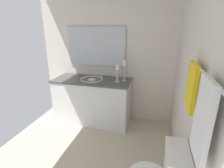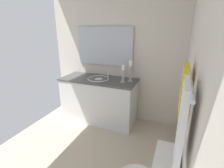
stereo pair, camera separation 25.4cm
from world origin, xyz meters
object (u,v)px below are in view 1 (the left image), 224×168
(vanity_cabinet, at_px, (93,101))
(candle_holder_tall, at_px, (124,70))
(towel_bar, at_px, (204,73))
(towel_center, at_px, (202,121))
(towel_near_vanity, at_px, (191,87))
(candle_holder_short, at_px, (117,73))
(sink_basin, at_px, (92,81))
(mirror, at_px, (96,46))

(vanity_cabinet, relative_size, candle_holder_tall, 3.82)
(towel_bar, xyz_separation_m, towel_center, (0.21, -0.02, -0.24))
(towel_near_vanity, relative_size, towel_center, 0.73)
(vanity_cabinet, height_order, towel_center, towel_center)
(candle_holder_short, height_order, towel_center, towel_center)
(sink_basin, relative_size, candle_holder_short, 1.39)
(sink_basin, xyz_separation_m, candle_holder_short, (0.02, 0.47, 0.19))
(candle_holder_short, relative_size, towel_bar, 0.34)
(vanity_cabinet, relative_size, mirror, 1.28)
(sink_basin, distance_m, mirror, 0.65)
(vanity_cabinet, distance_m, towel_bar, 2.30)
(vanity_cabinet, xyz_separation_m, towel_center, (1.74, 1.36, 0.78))
(vanity_cabinet, bearing_deg, candle_holder_tall, 95.93)
(sink_basin, height_order, candle_holder_tall, candle_holder_tall)
(towel_bar, xyz_separation_m, towel_near_vanity, (-0.21, -0.02, -0.17))
(towel_near_vanity, bearing_deg, candle_holder_short, -145.32)
(towel_center, bearing_deg, towel_bar, 175.11)
(mirror, relative_size, candle_holder_short, 3.76)
(mirror, relative_size, towel_center, 2.08)
(vanity_cabinet, relative_size, candle_holder_short, 4.79)
(towel_near_vanity, bearing_deg, towel_bar, 4.89)
(mirror, height_order, candle_holder_short, mirror)
(sink_basin, distance_m, candle_holder_tall, 0.62)
(towel_center, bearing_deg, candle_holder_short, -152.44)
(towel_near_vanity, xyz_separation_m, towel_center, (0.42, 0.00, -0.07))
(candle_holder_short, bearing_deg, sink_basin, -92.97)
(towel_bar, bearing_deg, towel_center, -4.89)
(candle_holder_tall, distance_m, towel_bar, 1.83)
(mirror, xyz_separation_m, candle_holder_short, (0.30, 0.47, -0.39))
(vanity_cabinet, height_order, candle_holder_tall, candle_holder_tall)
(candle_holder_short, bearing_deg, towel_center, 27.56)
(towel_near_vanity, bearing_deg, towel_center, 0.00)
(sink_basin, bearing_deg, mirror, -179.80)
(vanity_cabinet, xyz_separation_m, sink_basin, (-0.00, 0.00, 0.37))
(mirror, distance_m, towel_center, 2.44)
(vanity_cabinet, xyz_separation_m, mirror, (-0.28, 0.00, 0.96))
(candle_holder_tall, relative_size, towel_center, 0.70)
(towel_bar, distance_m, towel_near_vanity, 0.27)
(vanity_cabinet, bearing_deg, sink_basin, 90.00)
(towel_near_vanity, height_order, towel_center, same)
(mirror, distance_m, candle_holder_short, 0.69)
(sink_basin, xyz_separation_m, towel_near_vanity, (1.32, 1.36, 0.48))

